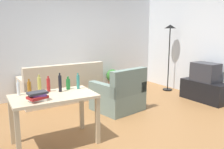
% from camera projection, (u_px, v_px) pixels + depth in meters
% --- Properties ---
extents(ground_plane, '(5.20, 4.40, 0.02)m').
position_uv_depth(ground_plane, '(121.00, 117.00, 4.73)').
color(ground_plane, olive).
extents(wall_rear, '(5.20, 0.10, 2.70)m').
position_uv_depth(wall_rear, '(74.00, 42.00, 6.29)').
color(wall_rear, silver).
rests_on(wall_rear, ground_plane).
extents(wall_right, '(0.10, 4.40, 2.70)m').
position_uv_depth(wall_right, '(209.00, 43.00, 5.84)').
color(wall_right, silver).
rests_on(wall_right, ground_plane).
extents(couch, '(1.86, 0.84, 0.92)m').
position_uv_depth(couch, '(62.00, 89.00, 5.65)').
color(couch, beige).
rests_on(couch, ground_plane).
extents(tv_stand, '(0.44, 1.10, 0.48)m').
position_uv_depth(tv_stand, '(204.00, 91.00, 5.69)').
color(tv_stand, black).
rests_on(tv_stand, ground_plane).
extents(tv, '(0.41, 0.60, 0.44)m').
position_uv_depth(tv, '(205.00, 72.00, 5.60)').
color(tv, '#2D2D33').
rests_on(tv, tv_stand).
extents(torchiere_lamp, '(0.32, 0.32, 1.81)m').
position_uv_depth(torchiere_lamp, '(170.00, 40.00, 6.44)').
color(torchiere_lamp, black).
rests_on(torchiere_lamp, ground_plane).
extents(desk, '(1.23, 0.76, 0.76)m').
position_uv_depth(desk, '(54.00, 102.00, 3.49)').
color(desk, '#C6B28E').
rests_on(desk, ground_plane).
extents(potted_plant, '(0.36, 0.36, 0.57)m').
position_uv_depth(potted_plant, '(113.00, 78.00, 6.77)').
color(potted_plant, brown).
rests_on(potted_plant, ground_plane).
extents(armchair, '(1.02, 0.97, 0.92)m').
position_uv_depth(armchair, '(119.00, 96.00, 5.01)').
color(armchair, slate).
rests_on(armchair, ground_plane).
extents(bottle_clear, '(0.05, 0.05, 0.23)m').
position_uv_depth(bottle_clear, '(18.00, 89.00, 3.43)').
color(bottle_clear, silver).
rests_on(bottle_clear, desk).
extents(bottle_amber, '(0.05, 0.05, 0.24)m').
position_uv_depth(bottle_amber, '(29.00, 88.00, 3.42)').
color(bottle_amber, '#9E6019').
rests_on(bottle_amber, desk).
extents(bottle_squat, '(0.05, 0.05, 0.30)m').
position_uv_depth(bottle_squat, '(39.00, 86.00, 3.48)').
color(bottle_squat, '#BCB24C').
rests_on(bottle_squat, desk).
extents(bottle_red, '(0.05, 0.05, 0.24)m').
position_uv_depth(bottle_red, '(48.00, 85.00, 3.63)').
color(bottle_red, '#AD2323').
rests_on(bottle_red, desk).
extents(bottle_dark, '(0.05, 0.05, 0.29)m').
position_uv_depth(bottle_dark, '(60.00, 83.00, 3.62)').
color(bottle_dark, black).
rests_on(bottle_dark, desk).
extents(bottle_green, '(0.07, 0.07, 0.21)m').
position_uv_depth(bottle_green, '(68.00, 84.00, 3.77)').
color(bottle_green, '#1E722D').
rests_on(bottle_green, desk).
extents(bottle_tall, '(0.05, 0.05, 0.26)m').
position_uv_depth(bottle_tall, '(78.00, 82.00, 3.80)').
color(bottle_tall, teal).
rests_on(bottle_tall, desk).
extents(book_stack, '(0.28, 0.23, 0.12)m').
position_uv_depth(book_stack, '(38.00, 96.00, 3.18)').
color(book_stack, beige).
rests_on(book_stack, desk).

